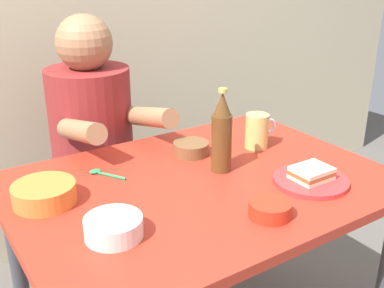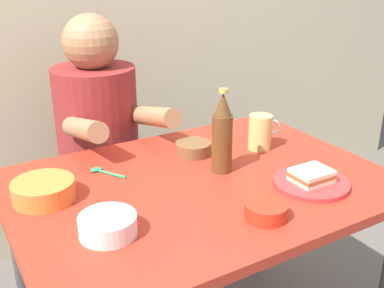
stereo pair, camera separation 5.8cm
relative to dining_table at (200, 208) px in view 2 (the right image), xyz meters
name	(u,v)px [view 2 (the right image)]	position (x,y,z in m)	size (l,w,h in m)	color
dining_table	(200,208)	(0.00, 0.00, 0.00)	(1.10, 0.80, 0.74)	#B72D1E
stool	(104,211)	(-0.09, 0.63, -0.30)	(0.34, 0.34, 0.45)	#4C4C51
person_seated	(98,119)	(-0.09, 0.62, 0.12)	(0.33, 0.56, 0.72)	maroon
plate_orange	(311,183)	(0.26, -0.19, 0.10)	(0.22, 0.22, 0.01)	red
sandwich	(312,175)	(0.26, -0.19, 0.13)	(0.11, 0.09, 0.04)	beige
beer_mug	(261,132)	(0.31, 0.11, 0.15)	(0.13, 0.08, 0.12)	#D1BC66
beer_bottle	(222,135)	(0.09, 0.03, 0.21)	(0.06, 0.06, 0.26)	#593819
sauce_bowl_chili	(266,210)	(0.03, -0.26, 0.12)	(0.11, 0.11, 0.04)	red
condiment_bowl_brown	(193,148)	(0.08, 0.18, 0.12)	(0.12, 0.12, 0.04)	brown
rice_bowl_white	(108,224)	(-0.34, -0.13, 0.12)	(0.14, 0.14, 0.05)	silver
soup_bowl_orange	(43,190)	(-0.43, 0.12, 0.12)	(0.17, 0.17, 0.05)	orange
spoon	(102,171)	(-0.23, 0.20, 0.10)	(0.08, 0.11, 0.01)	#26A559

